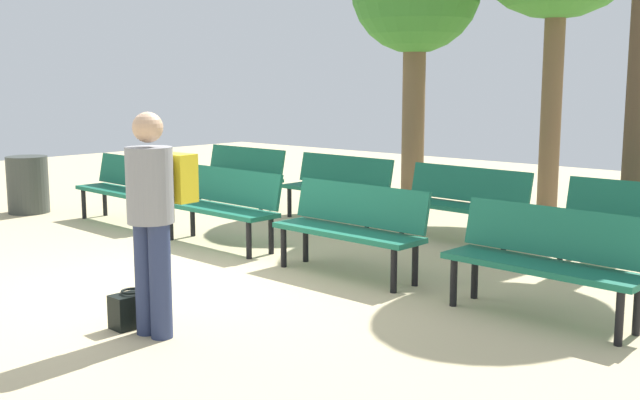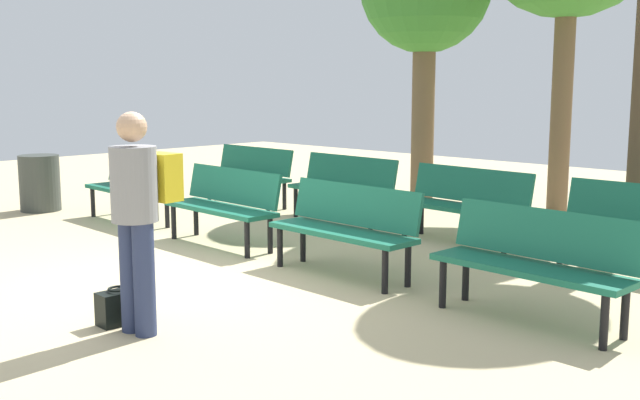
{
  "view_description": "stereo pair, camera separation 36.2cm",
  "coord_description": "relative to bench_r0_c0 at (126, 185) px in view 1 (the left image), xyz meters",
  "views": [
    {
      "loc": [
        5.6,
        -4.07,
        1.86
      ],
      "look_at": [
        0.0,
        2.21,
        0.55
      ],
      "focal_mm": 42.75,
      "sensor_mm": 36.0,
      "label": 1
    },
    {
      "loc": [
        5.86,
        -3.83,
        1.86
      ],
      "look_at": [
        0.0,
        2.21,
        0.55
      ],
      "focal_mm": 42.75,
      "sensor_mm": 36.0,
      "label": 2
    }
  ],
  "objects": [
    {
      "name": "bench_r1_c0",
      "position": [
        0.05,
        2.0,
        0.0
      ],
      "size": [
        1.61,
        0.51,
        0.87
      ],
      "rotation": [
        0.0,
        0.0,
        -0.02
      ],
      "color": "#19664C",
      "rests_on": "ground_plane"
    },
    {
      "name": "bench_r1_c1",
      "position": [
        2.02,
        1.98,
        0.0
      ],
      "size": [
        1.61,
        0.53,
        0.87
      ],
      "rotation": [
        0.0,
        0.0,
        -0.03
      ],
      "color": "#19664C",
      "rests_on": "ground_plane"
    },
    {
      "name": "ground_plane",
      "position": [
        2.95,
        -1.65,
        -0.5
      ],
      "size": [
        24.0,
        24.0,
        0.0
      ],
      "primitive_type": "plane",
      "color": "#CCB789"
    },
    {
      "name": "bench_r0_c1",
      "position": [
        2.05,
        -0.08,
        0.0
      ],
      "size": [
        1.61,
        0.53,
        0.87
      ],
      "rotation": [
        0.0,
        0.0,
        -0.03
      ],
      "color": "#19664C",
      "rests_on": "ground_plane"
    },
    {
      "name": "trash_bin",
      "position": [
        -1.73,
        -0.47,
        -0.1
      ],
      "size": [
        0.57,
        0.57,
        0.81
      ],
      "primitive_type": "cylinder",
      "color": "#383D38",
      "rests_on": "ground_plane"
    },
    {
      "name": "bench_r1_c3",
      "position": [
        6.01,
        1.86,
        0.0
      ],
      "size": [
        1.6,
        0.49,
        0.87
      ],
      "rotation": [
        0.0,
        0.0,
        -0.0
      ],
      "color": "#19664C",
      "rests_on": "ground_plane"
    },
    {
      "name": "visitor_with_backpack",
      "position": [
        4.03,
        -2.46,
        0.43
      ],
      "size": [
        0.37,
        0.55,
        1.65
      ],
      "rotation": [
        0.0,
        0.0,
        3.23
      ],
      "color": "navy",
      "rests_on": "ground_plane"
    },
    {
      "name": "bench_r0_c0",
      "position": [
        0.0,
        0.0,
        0.0
      ],
      "size": [
        1.62,
        0.56,
        0.87
      ],
      "rotation": [
        0.0,
        0.0,
        -0.05
      ],
      "color": "#19664C",
      "rests_on": "ground_plane"
    },
    {
      "name": "handbag",
      "position": [
        3.73,
        -2.48,
        -0.37
      ],
      "size": [
        0.19,
        0.33,
        0.29
      ],
      "color": "black",
      "rests_on": "ground_plane"
    },
    {
      "name": "bench_r0_c3",
      "position": [
        5.99,
        -0.17,
        0.0
      ],
      "size": [
        1.62,
        0.54,
        0.87
      ],
      "rotation": [
        0.0,
        0.0,
        -0.04
      ],
      "color": "#19664C",
      "rests_on": "ground_plane"
    },
    {
      "name": "bench_r0_c2",
      "position": [
        3.97,
        -0.13,
        0.0
      ],
      "size": [
        1.61,
        0.52,
        0.87
      ],
      "rotation": [
        0.0,
        0.0,
        -0.02
      ],
      "color": "#19664C",
      "rests_on": "ground_plane"
    },
    {
      "name": "bench_r1_c2",
      "position": [
        3.98,
        1.89,
        0.0
      ],
      "size": [
        1.62,
        0.56,
        0.87
      ],
      "rotation": [
        0.0,
        0.0,
        -0.05
      ],
      "color": "#19664C",
      "rests_on": "ground_plane"
    }
  ]
}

